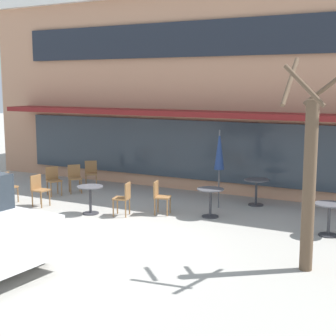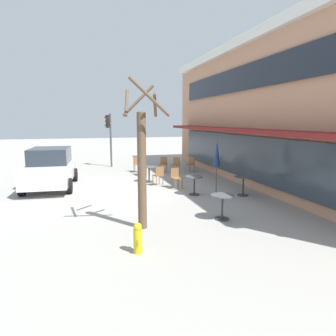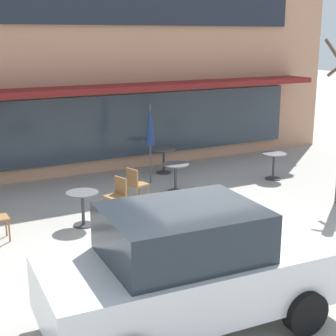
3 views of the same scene
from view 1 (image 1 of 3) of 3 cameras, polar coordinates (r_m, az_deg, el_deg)
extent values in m
plane|color=#9E9B93|center=(11.64, -7.94, -8.06)|extent=(80.00, 80.00, 0.00)
cube|color=tan|center=(20.04, 9.23, 8.92)|extent=(17.79, 8.00, 6.72)
cube|color=maroon|center=(15.85, 3.66, 6.01)|extent=(15.12, 1.10, 0.16)
cube|color=#1E232D|center=(16.32, 4.50, 14.15)|extent=(14.24, 0.10, 1.10)
cube|color=#2D3842|center=(16.40, 4.34, 1.91)|extent=(14.24, 0.10, 1.90)
cylinder|color=#333338|center=(12.50, 17.31, -7.11)|extent=(0.44, 0.44, 0.03)
cylinder|color=#333338|center=(12.41, 17.40, -5.49)|extent=(0.07, 0.07, 0.70)
cylinder|color=#4C4C51|center=(12.32, 17.48, -3.84)|extent=(0.70, 0.70, 0.03)
cylinder|color=#333338|center=(14.05, -8.56, -4.97)|extent=(0.44, 0.44, 0.03)
cylinder|color=#333338|center=(13.97, -8.60, -3.52)|extent=(0.07, 0.07, 0.70)
cylinder|color=#4C4C51|center=(13.89, -8.64, -2.05)|extent=(0.70, 0.70, 0.03)
cylinder|color=#333338|center=(13.61, 4.69, -5.37)|extent=(0.44, 0.44, 0.03)
cylinder|color=#333338|center=(13.52, 4.71, -3.87)|extent=(0.07, 0.07, 0.70)
cylinder|color=#4C4C51|center=(13.45, 4.73, -2.36)|extent=(0.70, 0.70, 0.03)
cylinder|color=#333338|center=(15.06, 9.70, -4.03)|extent=(0.44, 0.44, 0.03)
cylinder|color=#333338|center=(14.98, 9.74, -2.68)|extent=(0.07, 0.07, 0.70)
cylinder|color=#4C4C51|center=(14.91, 9.78, -1.30)|extent=(0.70, 0.70, 0.03)
cylinder|color=#4C4C51|center=(14.41, 5.68, -0.15)|extent=(0.04, 0.04, 2.20)
cone|color=navy|center=(14.33, 5.72, 2.02)|extent=(0.28, 0.28, 1.10)
cylinder|color=olive|center=(16.38, -11.71, -2.26)|extent=(0.04, 0.04, 0.45)
cylinder|color=olive|center=(16.27, -12.83, -2.38)|extent=(0.04, 0.04, 0.45)
cylinder|color=olive|center=(16.69, -12.13, -2.06)|extent=(0.04, 0.04, 0.45)
cylinder|color=olive|center=(16.58, -13.23, -2.18)|extent=(0.04, 0.04, 0.45)
cube|color=olive|center=(16.43, -12.51, -1.38)|extent=(0.54, 0.54, 0.04)
cube|color=olive|center=(16.56, -12.75, -0.54)|extent=(0.23, 0.37, 0.40)
cylinder|color=olive|center=(13.61, -6.09, -4.48)|extent=(0.04, 0.04, 0.45)
cylinder|color=olive|center=(13.92, -5.63, -4.16)|extent=(0.04, 0.04, 0.45)
cylinder|color=olive|center=(13.50, -4.72, -4.57)|extent=(0.04, 0.04, 0.45)
cylinder|color=olive|center=(13.82, -4.29, -4.24)|extent=(0.04, 0.04, 0.45)
cube|color=olive|center=(13.66, -5.20, -3.36)|extent=(0.49, 0.49, 0.04)
cube|color=olive|center=(13.55, -4.49, -2.50)|extent=(0.15, 0.40, 0.40)
cylinder|color=olive|center=(15.14, -12.98, -3.26)|extent=(0.04, 0.04, 0.45)
cylinder|color=olive|center=(14.89, -13.86, -3.50)|extent=(0.04, 0.04, 0.45)
cylinder|color=olive|center=(15.36, -13.92, -3.11)|extent=(0.04, 0.04, 0.45)
cylinder|color=olive|center=(15.12, -14.80, -3.34)|extent=(0.04, 0.04, 0.45)
cube|color=olive|center=(15.08, -13.93, -2.39)|extent=(0.41, 0.41, 0.04)
cube|color=olive|center=(15.16, -14.46, -1.51)|extent=(0.05, 0.40, 0.40)
cylinder|color=olive|center=(15.82, -16.29, -2.85)|extent=(0.04, 0.04, 0.45)
cylinder|color=olive|center=(15.58, -17.14, -3.08)|extent=(0.04, 0.04, 0.45)
cylinder|color=olive|center=(16.06, -17.18, -2.72)|extent=(0.04, 0.04, 0.45)
cylinder|color=olive|center=(15.82, -18.03, -2.94)|extent=(0.04, 0.04, 0.45)
cube|color=olive|center=(15.77, -17.20, -2.03)|extent=(0.41, 0.41, 0.04)
cube|color=olive|center=(15.86, -17.71, -1.18)|extent=(0.05, 0.40, 0.40)
cylinder|color=olive|center=(17.32, -7.95, -1.53)|extent=(0.04, 0.04, 0.45)
cylinder|color=olive|center=(17.32, -9.07, -1.56)|extent=(0.04, 0.04, 0.45)
cylinder|color=olive|center=(17.65, -7.95, -1.33)|extent=(0.04, 0.04, 0.45)
cylinder|color=olive|center=(17.66, -9.06, -1.35)|extent=(0.04, 0.04, 0.45)
cube|color=olive|center=(17.44, -8.53, -0.65)|extent=(0.56, 0.56, 0.04)
cube|color=olive|center=(17.59, -8.54, 0.16)|extent=(0.35, 0.27, 0.40)
cylinder|color=olive|center=(13.92, 0.23, -4.11)|extent=(0.04, 0.04, 0.45)
cylinder|color=olive|center=(13.60, -0.09, -4.44)|extent=(0.04, 0.04, 0.45)
cylinder|color=olive|center=(14.00, -1.13, -4.04)|extent=(0.04, 0.04, 0.45)
cylinder|color=olive|center=(13.68, -1.48, -4.36)|extent=(0.04, 0.04, 0.45)
cube|color=olive|center=(13.74, -0.61, -3.24)|extent=(0.49, 0.49, 0.04)
cube|color=olive|center=(13.74, -1.35, -2.31)|extent=(0.14, 0.40, 0.40)
cylinder|color=olive|center=(16.60, -9.57, -2.05)|extent=(0.04, 0.04, 0.45)
cylinder|color=olive|center=(16.55, -10.74, -2.11)|extent=(0.04, 0.04, 0.45)
cylinder|color=olive|center=(16.93, -9.75, -1.83)|extent=(0.04, 0.04, 0.45)
cylinder|color=olive|center=(16.89, -10.89, -1.89)|extent=(0.04, 0.04, 0.45)
cube|color=olive|center=(16.70, -10.26, -1.14)|extent=(0.57, 0.57, 0.04)
cube|color=olive|center=(16.83, -10.37, -0.30)|extent=(0.30, 0.32, 0.40)
cylinder|color=black|center=(10.42, -14.47, -8.52)|extent=(0.65, 0.26, 0.64)
cylinder|color=brown|center=(9.78, 15.37, -2.02)|extent=(0.24, 0.24, 3.19)
cylinder|color=brown|center=(9.93, 16.84, 8.33)|extent=(0.78, 0.28, 0.61)
cylinder|color=brown|center=(9.71, 13.37, 9.32)|extent=(0.08, 0.91, 0.89)
cylinder|color=brown|center=(9.26, 14.88, 8.82)|extent=(0.80, 0.24, 0.74)
camera|label=2|loc=(9.79, 64.39, 1.12)|focal=32.00mm
camera|label=3|loc=(11.66, -58.75, 7.67)|focal=55.00mm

